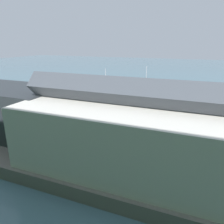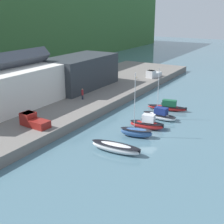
% 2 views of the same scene
% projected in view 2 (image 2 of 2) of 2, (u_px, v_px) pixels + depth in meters
% --- Properties ---
extents(ground_plane, '(320.00, 320.00, 0.00)m').
position_uv_depth(ground_plane, '(148.00, 134.00, 47.54)').
color(ground_plane, slate).
extents(quay_promenade, '(102.63, 20.63, 1.56)m').
position_uv_depth(quay_promenade, '(44.00, 108.00, 57.41)').
color(quay_promenade, slate).
rests_on(quay_promenade, ground_plane).
extents(harbor_clubhouse, '(22.67, 10.85, 9.64)m').
position_uv_depth(harbor_clubhouse, '(2.00, 88.00, 53.73)').
color(harbor_clubhouse, silver).
rests_on(harbor_clubhouse, quay_promenade).
extents(yacht_club_building, '(18.20, 9.03, 6.77)m').
position_uv_depth(yacht_club_building, '(80.00, 72.00, 68.65)').
color(yacht_club_building, '#2D3338').
rests_on(yacht_club_building, quay_promenade).
extents(moored_boat_0, '(2.28, 7.32, 1.25)m').
position_uv_depth(moored_boat_0, '(116.00, 148.00, 41.50)').
color(moored_boat_0, silver).
rests_on(moored_boat_0, ground_plane).
extents(moored_boat_1, '(2.71, 5.12, 9.71)m').
position_uv_depth(moored_boat_1, '(136.00, 132.00, 46.40)').
color(moored_boat_1, '#33568E').
rests_on(moored_boat_1, ground_plane).
extents(moored_boat_2, '(2.74, 5.78, 2.40)m').
position_uv_depth(moored_boat_2, '(147.00, 124.00, 49.53)').
color(moored_boat_2, red).
rests_on(moored_boat_2, ground_plane).
extents(moored_boat_3, '(2.28, 6.33, 8.86)m').
position_uv_depth(moored_boat_3, '(160.00, 115.00, 53.73)').
color(moored_boat_3, white).
rests_on(moored_boat_3, ground_plane).
extents(moored_boat_4, '(3.01, 7.63, 2.04)m').
position_uv_depth(moored_boat_4, '(168.00, 107.00, 58.43)').
color(moored_boat_4, red).
rests_on(moored_boat_4, ground_plane).
extents(pickup_truck_0, '(2.24, 4.84, 1.90)m').
position_uv_depth(pickup_truck_0, '(33.00, 121.00, 46.43)').
color(pickup_truck_0, maroon).
rests_on(pickup_truck_0, quay_promenade).
extents(pickup_truck_1, '(4.95, 2.59, 1.90)m').
position_uv_depth(pickup_truck_1, '(153.00, 74.00, 78.99)').
color(pickup_truck_1, silver).
rests_on(pickup_truck_1, quay_promenade).
extents(person_on_quay, '(0.40, 0.40, 2.14)m').
position_uv_depth(person_on_quay, '(82.00, 94.00, 59.78)').
color(person_on_quay, '#232838').
rests_on(person_on_quay, quay_promenade).
extents(dog_on_quay, '(0.88, 0.53, 0.68)m').
position_uv_depth(dog_on_quay, '(136.00, 78.00, 76.58)').
color(dog_on_quay, tan).
rests_on(dog_on_quay, quay_promenade).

